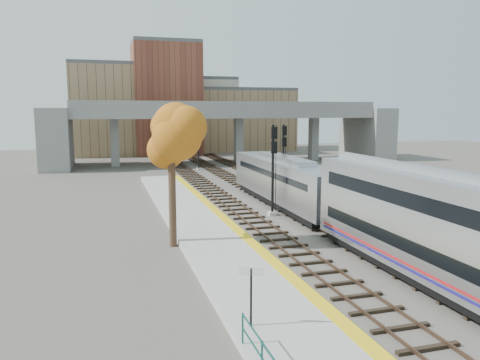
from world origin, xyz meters
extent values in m
plane|color=#47423D|center=(0.00, 0.00, 0.00)|extent=(160.00, 160.00, 0.00)
cube|color=#9E9E99|center=(-7.25, 0.00, 0.17)|extent=(4.50, 60.00, 0.35)
cube|color=yellow|center=(-5.35, 0.00, 0.35)|extent=(0.70, 60.00, 0.01)
cube|color=black|center=(-3.20, 12.50, 0.07)|extent=(2.50, 95.00, 0.14)
cube|color=brown|center=(-3.92, 12.50, 0.18)|extent=(0.07, 95.00, 0.14)
cube|color=brown|center=(-2.48, 12.50, 0.18)|extent=(0.07, 95.00, 0.14)
cube|color=black|center=(1.00, 12.50, 0.07)|extent=(2.50, 95.00, 0.14)
cube|color=brown|center=(0.28, 12.50, 0.18)|extent=(0.07, 95.00, 0.14)
cube|color=brown|center=(1.72, 12.50, 0.18)|extent=(0.07, 95.00, 0.14)
cube|color=black|center=(5.00, 12.50, 0.07)|extent=(2.50, 95.00, 0.14)
cube|color=brown|center=(4.28, 12.50, 0.18)|extent=(0.07, 95.00, 0.14)
cube|color=brown|center=(5.72, 12.50, 0.18)|extent=(0.07, 95.00, 0.14)
cube|color=slate|center=(5.00, 45.00, 7.75)|extent=(46.00, 10.00, 1.50)
cube|color=slate|center=(5.00, 40.20, 9.00)|extent=(46.00, 0.20, 1.00)
cube|color=slate|center=(5.00, 49.80, 9.00)|extent=(46.00, 0.20, 1.00)
cube|color=slate|center=(-12.00, 45.00, 3.50)|extent=(1.20, 1.60, 7.00)
cube|color=slate|center=(-4.00, 45.00, 3.50)|extent=(1.20, 1.60, 7.00)
cube|color=slate|center=(7.00, 45.00, 3.50)|extent=(1.20, 1.60, 7.00)
cube|color=slate|center=(20.00, 45.00, 3.50)|extent=(1.20, 1.60, 7.00)
cube|color=slate|center=(-20.00, 45.00, 4.25)|extent=(4.00, 12.00, 8.50)
cube|color=slate|center=(30.00, 45.00, 4.25)|extent=(4.00, 12.00, 8.50)
cube|color=#907653|center=(-10.00, 65.00, 8.00)|extent=(18.00, 14.00, 16.00)
cube|color=#4C4C4F|center=(-10.00, 65.00, 16.30)|extent=(18.00, 14.00, 0.60)
cube|color=beige|center=(4.00, 70.00, 7.00)|extent=(16.00, 16.00, 14.00)
cube|color=#4C4C4F|center=(4.00, 70.00, 14.30)|extent=(16.00, 16.00, 0.60)
cube|color=brown|center=(-2.00, 62.00, 10.00)|extent=(12.00, 10.00, 20.00)
cube|color=#4C4C4F|center=(-2.00, 62.00, 20.30)|extent=(12.00, 10.00, 0.60)
cube|color=#907653|center=(14.00, 68.00, 6.00)|extent=(20.00, 14.00, 12.00)
cube|color=#4C4C4F|center=(14.00, 68.00, 12.30)|extent=(20.00, 14.00, 0.60)
cube|color=black|center=(14.00, 28.00, 0.02)|extent=(14.00, 18.00, 0.04)
cube|color=#A8AAB2|center=(1.00, 10.43, 2.35)|extent=(3.00, 19.00, 3.20)
cube|color=black|center=(1.00, 19.95, 2.95)|extent=(2.20, 0.06, 1.10)
cube|color=black|center=(1.00, 10.43, 2.95)|extent=(3.02, 16.15, 0.50)
cube|color=black|center=(1.00, 10.43, 0.50)|extent=(2.70, 17.10, 0.50)
cube|color=#A8AAB2|center=(1.00, 10.43, 4.15)|extent=(1.60, 9.50, 0.40)
cube|color=#9E9E99|center=(-1.10, 7.56, 0.15)|extent=(0.60, 0.60, 0.30)
cylinder|color=black|center=(-1.10, 7.56, 3.55)|extent=(0.20, 0.20, 7.10)
cube|color=black|center=(-1.10, 7.31, 6.49)|extent=(0.46, 0.18, 0.91)
cube|color=black|center=(-1.10, 7.31, 5.37)|extent=(0.46, 0.18, 0.91)
cube|color=#9E9E99|center=(3.00, 15.74, 0.15)|extent=(0.60, 0.60, 0.30)
cylinder|color=black|center=(3.00, 15.74, 3.43)|extent=(0.20, 0.20, 6.85)
cube|color=black|center=(3.00, 15.49, 6.26)|extent=(0.44, 0.18, 0.88)
cube|color=black|center=(3.00, 15.49, 5.19)|extent=(0.44, 0.18, 0.88)
cube|color=#9E9E99|center=(-1.10, 36.77, 0.15)|extent=(0.60, 0.60, 0.30)
cylinder|color=black|center=(-1.10, 36.77, 3.28)|extent=(0.19, 0.19, 6.57)
cube|color=black|center=(-1.10, 36.52, 6.00)|extent=(0.42, 0.18, 0.84)
cube|color=black|center=(-1.10, 36.52, 4.97)|extent=(0.42, 0.18, 0.84)
cylinder|color=black|center=(-8.72, -10.80, 1.45)|extent=(0.08, 0.08, 2.20)
cube|color=white|center=(-8.72, -10.80, 2.45)|extent=(0.84, 0.41, 0.35)
cylinder|color=#382619|center=(-9.81, 1.35, 3.07)|extent=(0.44, 0.44, 6.13)
ellipsoid|color=orange|center=(-9.81, 1.35, 6.57)|extent=(3.60, 3.60, 4.38)
imported|color=#99999E|center=(12.11, 24.76, 0.58)|extent=(2.23, 3.42, 1.08)
imported|color=#99999E|center=(13.73, 25.87, 0.59)|extent=(1.91, 3.52, 1.10)
imported|color=#99999E|center=(18.94, 32.40, 0.69)|extent=(2.15, 4.59, 1.30)
camera|label=1|loc=(-13.68, -26.26, 8.21)|focal=35.00mm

